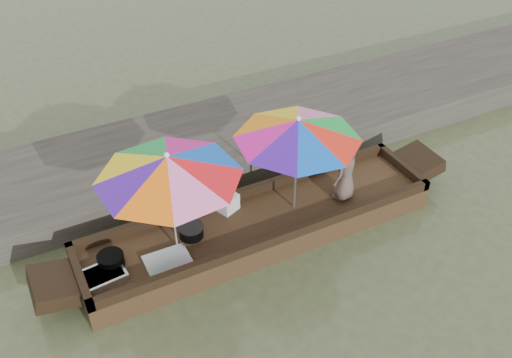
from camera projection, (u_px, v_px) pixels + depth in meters
name	position (u px, v px, depth m)	size (l,w,h in m)	color
water	(259.00, 236.00, 8.43)	(80.00, 80.00, 0.00)	#3E4630
dock	(200.00, 148.00, 9.83)	(22.00, 2.20, 0.50)	#2D2B26
boat_hull	(259.00, 228.00, 8.32)	(5.25, 1.20, 0.35)	#3C2715
cooking_pot	(111.00, 260.00, 7.42)	(0.35, 0.35, 0.18)	black
tray_crayfish	(102.00, 276.00, 7.27)	(0.59, 0.41, 0.09)	silver
tray_scallop	(167.00, 261.00, 7.50)	(0.59, 0.41, 0.06)	silver
charcoal_grill	(191.00, 232.00, 7.88)	(0.34, 0.34, 0.16)	black
supply_bag	(228.00, 203.00, 8.30)	(0.28, 0.22, 0.26)	silver
vendor	(346.00, 169.00, 8.32)	(0.49, 0.32, 1.00)	#4F3F38
umbrella_bow	(172.00, 203.00, 7.29)	(1.87, 1.87, 1.55)	blue
umbrella_stern	(296.00, 164.00, 7.96)	(1.77, 1.77, 1.55)	pink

